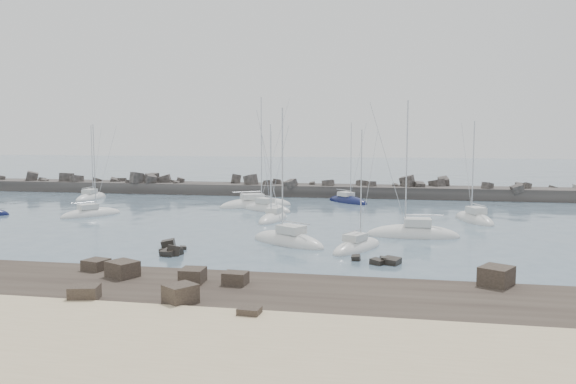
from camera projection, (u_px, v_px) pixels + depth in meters
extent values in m
plane|color=#4A6173|center=(236.00, 235.00, 56.72)|extent=(400.00, 400.00, 0.00)
cube|color=beige|center=(42.00, 357.00, 25.44)|extent=(140.00, 14.00, 1.00)
cube|color=#2B231E|center=(140.00, 295.00, 35.22)|extent=(140.00, 12.00, 0.70)
cube|color=#2B231E|center=(235.00, 278.00, 36.48)|extent=(1.60, 1.31, 0.81)
cube|color=#2B231E|center=(181.00, 294.00, 32.32)|extent=(2.16, 2.22, 1.11)
cube|color=#2B231E|center=(123.00, 269.00, 38.43)|extent=(2.46, 2.32, 1.08)
cube|color=#2B231E|center=(496.00, 276.00, 36.29)|extent=(2.59, 2.68, 1.21)
cube|color=#2B231E|center=(249.00, 312.00, 30.00)|extent=(1.24, 1.04, 0.50)
cube|color=#2B231E|center=(96.00, 265.00, 40.45)|extent=(1.86, 1.84, 0.76)
cube|color=#2B231E|center=(84.00, 293.00, 33.06)|extent=(1.91, 1.71, 0.84)
cube|color=#2B231E|center=(193.00, 276.00, 36.89)|extent=(1.59, 1.72, 0.95)
cube|color=black|center=(174.00, 252.00, 47.07)|extent=(1.45, 1.58, 1.40)
cube|color=black|center=(183.00, 249.00, 49.39)|extent=(0.80, 0.81, 0.51)
cube|color=black|center=(170.00, 255.00, 46.87)|extent=(1.53, 1.53, 1.22)
cube|color=black|center=(177.00, 253.00, 47.17)|extent=(0.95, 1.11, 0.89)
cube|color=black|center=(164.00, 251.00, 48.44)|extent=(0.83, 0.73, 0.54)
cube|color=black|center=(169.00, 245.00, 50.01)|extent=(1.54, 1.49, 1.21)
cube|color=black|center=(392.00, 262.00, 44.27)|extent=(0.68, 0.71, 0.50)
cube|color=black|center=(377.00, 263.00, 43.70)|extent=(1.35, 1.30, 0.75)
cube|color=black|center=(356.00, 259.00, 45.03)|extent=(0.79, 0.75, 0.80)
cube|color=black|center=(387.00, 262.00, 44.00)|extent=(1.37, 1.14, 0.86)
cube|color=black|center=(391.00, 263.00, 43.81)|extent=(1.66, 1.68, 0.88)
cube|color=#322E2C|center=(255.00, 193.00, 95.24)|extent=(115.00, 6.00, 3.20)
cube|color=#322E2C|center=(312.00, 184.00, 93.64)|extent=(1.06, 1.09, 1.09)
cube|color=#322E2C|center=(407.00, 181.00, 91.32)|extent=(2.78, 2.34, 2.20)
cube|color=#322E2C|center=(487.00, 187.00, 86.90)|extent=(2.02, 2.02, 1.54)
cube|color=#322E2C|center=(32.00, 178.00, 102.07)|extent=(3.01, 2.71, 2.58)
cube|color=#322E2C|center=(115.00, 182.00, 100.17)|extent=(2.21, 1.85, 1.91)
cube|color=#322E2C|center=(176.00, 184.00, 96.20)|extent=(1.38, 1.19, 1.10)
cube|color=#322E2C|center=(129.00, 183.00, 97.57)|extent=(1.86, 1.98, 1.33)
cube|color=#322E2C|center=(165.00, 180.00, 98.51)|extent=(2.93, 2.87, 2.21)
cube|color=#322E2C|center=(42.00, 180.00, 102.03)|extent=(1.52, 1.66, 1.05)
cube|color=#322E2C|center=(404.00, 186.00, 90.27)|extent=(1.35, 1.39, 0.87)
cube|color=#322E2C|center=(171.00, 184.00, 97.98)|extent=(1.13, 1.32, 0.99)
cube|color=#322E2C|center=(67.00, 178.00, 100.53)|extent=(2.71, 2.48, 1.93)
cube|color=#322E2C|center=(554.00, 189.00, 88.64)|extent=(2.06, 1.92, 1.41)
cube|color=#322E2C|center=(419.00, 186.00, 89.42)|extent=(1.92, 1.89, 1.53)
cube|color=#322E2C|center=(444.00, 182.00, 91.64)|extent=(1.95, 2.37, 2.17)
cube|color=#322E2C|center=(151.00, 178.00, 99.69)|extent=(2.65, 2.84, 1.89)
cube|color=#322E2C|center=(236.00, 179.00, 96.76)|extent=(2.12, 2.24, 2.04)
cube|color=#322E2C|center=(527.00, 186.00, 86.79)|extent=(1.41, 1.46, 1.43)
cube|color=#322E2C|center=(519.00, 186.00, 88.56)|extent=(1.26, 1.43, 1.37)
cube|color=#322E2C|center=(517.00, 189.00, 84.88)|extent=(2.11, 1.78, 1.66)
cube|color=#322E2C|center=(277.00, 183.00, 95.19)|extent=(1.75, 1.92, 1.55)
cube|color=#322E2C|center=(395.00, 187.00, 90.73)|extent=(1.18, 1.15, 1.33)
cube|color=#322E2C|center=(251.00, 180.00, 94.00)|extent=(2.65, 2.43, 2.19)
cube|color=#322E2C|center=(136.00, 178.00, 96.53)|extent=(2.65, 2.79, 2.28)
cube|color=#322E2C|center=(76.00, 180.00, 99.57)|extent=(2.66, 2.77, 2.07)
cube|color=#322E2C|center=(328.00, 185.00, 91.73)|extent=(2.10, 1.88, 2.08)
cube|color=#322E2C|center=(181.00, 181.00, 97.71)|extent=(1.49, 1.37, 1.27)
cube|color=#322E2C|center=(362.00, 185.00, 92.52)|extent=(2.20, 2.52, 1.82)
cube|color=#322E2C|center=(97.00, 182.00, 100.49)|extent=(1.61, 1.78, 1.67)
cube|color=#322E2C|center=(175.00, 183.00, 98.32)|extent=(2.04, 2.10, 1.23)
cube|color=#322E2C|center=(437.00, 184.00, 91.06)|extent=(2.91, 2.85, 1.87)
cube|color=#322E2C|center=(291.00, 184.00, 91.36)|extent=(2.49, 2.45, 1.71)
cube|color=#322E2C|center=(122.00, 181.00, 100.45)|extent=(1.59, 1.70, 1.19)
cube|color=#322E2C|center=(150.00, 179.00, 96.38)|extent=(2.67, 2.41, 2.15)
cube|color=#322E2C|center=(0.00, 179.00, 103.92)|extent=(2.43, 2.40, 1.73)
cube|color=#322E2C|center=(409.00, 185.00, 89.83)|extent=(2.22, 2.31, 1.55)
cube|color=#322E2C|center=(372.00, 185.00, 90.39)|extent=(1.65, 1.73, 1.25)
cube|color=#322E2C|center=(44.00, 182.00, 101.07)|extent=(1.42, 1.43, 1.43)
cube|color=#322E2C|center=(281.00, 185.00, 95.27)|extent=(1.32, 1.48, 1.35)
cube|color=#322E2C|center=(268.00, 184.00, 93.32)|extent=(1.81, 1.96, 1.51)
ellipsoid|color=silver|center=(91.00, 199.00, 88.37)|extent=(2.54, 7.89, 2.05)
cube|color=silver|center=(90.00, 191.00, 87.86)|extent=(1.61, 2.22, 0.67)
cylinder|color=silver|center=(92.00, 159.00, 88.36)|extent=(0.11, 0.11, 10.61)
cylinder|color=silver|center=(88.00, 188.00, 87.27)|extent=(0.14, 3.15, 0.10)
ellipsoid|color=silver|center=(91.00, 215.00, 70.07)|extent=(6.50, 7.73, 1.94)
cube|color=silver|center=(88.00, 207.00, 69.69)|extent=(2.55, 2.69, 0.61)
cylinder|color=silver|center=(94.00, 166.00, 69.89)|extent=(0.10, 0.10, 10.51)
cylinder|color=silver|center=(83.00, 202.00, 69.26)|extent=(1.89, 2.58, 0.09)
ellipsoid|color=silver|center=(256.00, 206.00, 78.90)|extent=(10.68, 8.25, 2.46)
cube|color=silver|center=(252.00, 196.00, 78.58)|extent=(3.62, 3.34, 0.72)
cylinder|color=silver|center=(261.00, 148.00, 78.37)|extent=(0.12, 0.12, 14.20)
cylinder|color=silver|center=(247.00, 192.00, 78.25)|extent=(3.65, 2.27, 0.10)
ellipsoid|color=silver|center=(288.00, 243.00, 52.04)|extent=(8.62, 6.83, 2.26)
cube|color=silver|center=(291.00, 229.00, 51.61)|extent=(2.94, 2.74, 0.75)
cylinder|color=silver|center=(282.00, 170.00, 51.82)|extent=(0.13, 0.13, 11.52)
cylinder|color=silver|center=(296.00, 223.00, 51.13)|extent=(2.93, 1.93, 0.11)
ellipsoid|color=silver|center=(273.00, 220.00, 66.22)|extent=(3.34, 7.42, 1.88)
cube|color=silver|center=(274.00, 210.00, 66.44)|extent=(1.75, 2.21, 0.62)
cylinder|color=silver|center=(271.00, 173.00, 65.11)|extent=(0.11, 0.11, 9.67)
cylinder|color=silver|center=(276.00, 205.00, 66.85)|extent=(0.55, 2.84, 0.09)
ellipsoid|color=silver|center=(357.00, 249.00, 49.41)|extent=(5.20, 7.40, 1.86)
cube|color=silver|center=(355.00, 237.00, 49.01)|extent=(2.19, 2.44, 0.60)
cylinder|color=silver|center=(361.00, 185.00, 49.29)|extent=(0.10, 0.10, 9.67)
cylinder|color=silver|center=(352.00, 232.00, 48.56)|extent=(1.36, 2.60, 0.09)
ellipsoid|color=#0E143C|center=(348.00, 202.00, 83.98)|extent=(7.53, 7.54, 2.00)
cube|color=silver|center=(346.00, 194.00, 84.20)|extent=(2.77, 2.77, 0.62)
cylinder|color=silver|center=(351.00, 160.00, 82.81)|extent=(0.11, 0.11, 10.98)
cylinder|color=silver|center=(344.00, 190.00, 84.61)|extent=(2.36, 2.36, 0.09)
ellipsoid|color=silver|center=(413.00, 236.00, 55.62)|extent=(9.18, 2.97, 2.39)
cube|color=silver|center=(418.00, 222.00, 55.40)|extent=(2.59, 1.88, 0.78)
cylinder|color=silver|center=(407.00, 164.00, 55.01)|extent=(0.13, 0.13, 12.34)
cylinder|color=silver|center=(424.00, 215.00, 55.22)|extent=(3.66, 0.16, 0.11)
ellipsoid|color=silver|center=(474.00, 221.00, 65.46)|extent=(5.10, 8.25, 2.20)
cube|color=silver|center=(476.00, 210.00, 64.94)|extent=(2.27, 2.63, 0.75)
cylinder|color=silver|center=(473.00, 167.00, 65.44)|extent=(0.13, 0.13, 10.65)
cylinder|color=silver|center=(479.00, 205.00, 64.33)|extent=(1.23, 2.99, 0.11)
ellipsoid|color=silver|center=(267.00, 210.00, 74.67)|extent=(7.97, 5.86, 2.12)
cube|color=silver|center=(265.00, 201.00, 74.79)|extent=(2.66, 2.42, 0.71)
cylinder|color=silver|center=(271.00, 164.00, 73.66)|extent=(0.12, 0.12, 10.50)
cylinder|color=silver|center=(262.00, 195.00, 75.07)|extent=(2.77, 1.59, 0.10)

